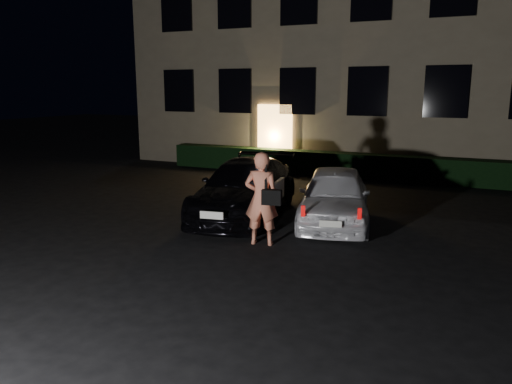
% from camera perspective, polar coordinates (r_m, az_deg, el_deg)
% --- Properties ---
extents(ground, '(80.00, 80.00, 0.00)m').
position_cam_1_polar(ground, '(8.48, -4.27, -9.84)').
color(ground, black).
rests_on(ground, ground).
extents(building, '(20.00, 8.11, 12.00)m').
position_cam_1_polar(building, '(22.40, 15.27, 18.80)').
color(building, '#766954').
rests_on(building, ground).
extents(hedge, '(15.00, 0.70, 0.85)m').
position_cam_1_polar(hedge, '(18.02, 11.96, 2.95)').
color(hedge, black).
rests_on(hedge, ground).
extents(sedan, '(2.65, 4.93, 1.36)m').
position_cam_1_polar(sedan, '(12.39, -1.23, 0.43)').
color(sedan, black).
rests_on(sedan, ground).
extents(hatch, '(2.42, 4.14, 1.32)m').
position_cam_1_polar(hatch, '(11.76, 8.97, -0.43)').
color(hatch, white).
rests_on(hatch, ground).
extents(man, '(0.85, 0.58, 1.90)m').
position_cam_1_polar(man, '(9.99, 0.67, -0.75)').
color(man, '#EA8462').
rests_on(man, ground).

